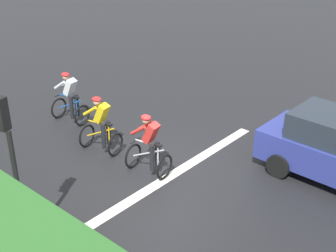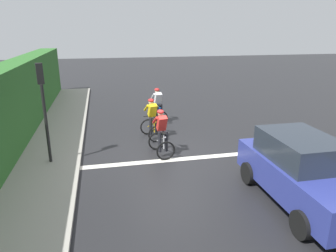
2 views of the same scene
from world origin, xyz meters
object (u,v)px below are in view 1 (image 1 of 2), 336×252
object	(u,v)px
cyclist_second	(101,126)
cyclist_mid	(149,146)
cyclist_lead	(70,99)
traffic_light_near_crossing	(10,152)

from	to	relation	value
cyclist_second	cyclist_mid	distance (m)	1.83
cyclist_lead	cyclist_second	world-z (taller)	same
traffic_light_near_crossing	cyclist_second	bearing A→B (deg)	25.66
cyclist_lead	traffic_light_near_crossing	xyz separation A→B (m)	(-4.39, -4.01, 1.43)
cyclist_lead	cyclist_second	size ratio (longest dim) A/B	1.00
cyclist_lead	cyclist_mid	xyz separation A→B (m)	(-0.61, -4.03, 0.00)
cyclist_second	cyclist_mid	world-z (taller)	same
cyclist_lead	traffic_light_near_crossing	distance (m)	6.11
cyclist_mid	traffic_light_near_crossing	bearing A→B (deg)	179.58
cyclist_lead	cyclist_second	xyz separation A→B (m)	(-0.64, -2.20, 0.00)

